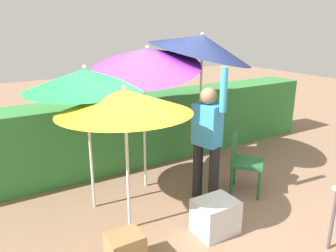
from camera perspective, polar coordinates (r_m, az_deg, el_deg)
ground_plane at (r=4.56m, az=2.02°, el=-14.32°), size 24.00×24.00×0.00m
hedge_row at (r=5.77m, az=-7.81°, el=-1.02°), size 8.00×0.70×1.18m
umbrella_rainbow at (r=3.63m, az=-7.49°, el=4.17°), size 1.50×1.51×1.75m
umbrella_orange at (r=4.16m, az=-14.00°, el=7.71°), size 1.49×1.49×1.91m
umbrella_yellow at (r=4.62m, az=-3.94°, el=11.42°), size 1.61×1.57×2.32m
umbrella_navy at (r=5.15m, az=5.86°, el=13.64°), size 1.66×1.62×2.46m
person_vendor at (r=4.46m, az=6.69°, el=-1.85°), size 0.30×0.56×1.88m
chair_plastic at (r=4.92m, az=12.63°, el=-5.57°), size 0.62×0.62×0.89m
cooler_box at (r=4.10m, az=8.14°, el=-15.09°), size 0.48×0.39×0.41m
crate_cardboard at (r=3.64m, az=-7.33°, el=-20.29°), size 0.36×0.29×0.35m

